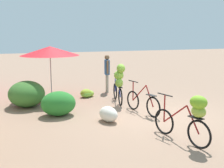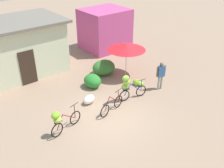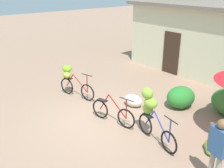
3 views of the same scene
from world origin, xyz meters
name	(u,v)px [view 1 (image 1 of 3)]	position (x,y,z in m)	size (l,w,h in m)	color
ground_plane	(157,116)	(0.00, 0.00, 0.00)	(60.00, 60.00, 0.00)	#97765F
hedge_bush_front_left	(58,104)	(1.07, 2.86, 0.38)	(0.90, 1.07, 0.76)	#297A2C
hedge_bush_front_right	(27,94)	(2.52, 3.72, 0.45)	(1.44, 1.24, 0.90)	#386D2C
market_umbrella	(50,51)	(3.47, 2.75, 1.86)	(2.25, 2.25, 2.04)	beige
bicycle_leftmost	(190,115)	(-2.26, 0.41, 0.70)	(1.69, 0.55, 1.20)	black
bicycle_near_pile	(143,102)	(0.39, 0.30, 0.35)	(1.64, 0.41, 0.98)	black
bicycle_center_loaded	(119,81)	(1.69, 0.60, 0.87)	(1.64, 0.47, 1.48)	black
banana_pile_on_ground	(87,94)	(3.19, 1.39, 0.15)	(0.65, 0.70, 0.34)	#75B93A
produce_sack	(108,114)	(-0.04, 1.60, 0.22)	(0.70, 0.44, 0.44)	silver
person_vendor	(107,70)	(3.83, 0.32, 0.99)	(0.57, 0.29, 1.62)	gray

